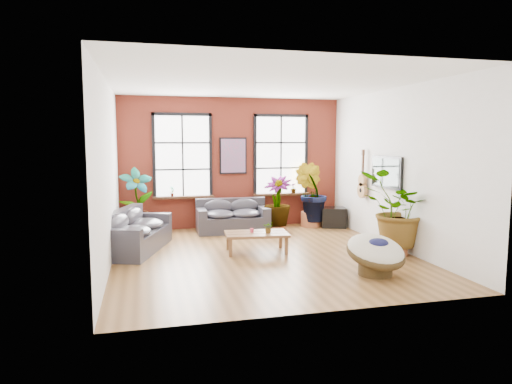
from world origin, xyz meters
TOP-DOWN VIEW (x-y plane):
  - room at (0.00, 0.15)m, footprint 6.04×6.54m
  - sofa_back at (-0.15, 2.58)m, footprint 1.86×0.94m
  - sofa_left at (-2.59, 1.05)m, footprint 1.60×2.40m
  - coffee_table at (-0.07, 0.28)m, footprint 1.38×0.87m
  - papasan_chair at (1.58, -1.82)m, footprint 1.16×1.18m
  - poster at (0.00, 3.18)m, footprint 0.74×0.06m
  - tv_wall_unit at (2.93, 0.60)m, footprint 0.13×1.86m
  - media_box at (2.66, 2.51)m, footprint 0.78×0.72m
  - pot_back_left at (-2.57, 2.69)m, footprint 0.74×0.74m
  - pot_back_right at (2.10, 2.77)m, footprint 0.64×0.64m
  - pot_right_wall at (2.67, -0.61)m, footprint 0.56×0.56m
  - pot_mid at (1.01, 2.43)m, footprint 0.48×0.48m
  - floor_plant_back_left at (-2.54, 2.66)m, footprint 0.93×0.74m
  - floor_plant_back_right at (2.07, 2.73)m, footprint 1.13×1.12m
  - floor_plant_right_wall at (2.69, -0.63)m, footprint 1.58×1.42m
  - floor_plant_mid at (1.02, 2.41)m, footprint 1.01×1.01m
  - table_plant at (0.17, 0.18)m, footprint 0.28×0.26m
  - sill_plant_left at (-1.65, 3.13)m, footprint 0.17×0.17m
  - sill_plant_right at (1.70, 3.13)m, footprint 0.19×0.19m

SIDE VIEW (x-z plane):
  - pot_mid at x=1.01m, z-range 0.00..0.34m
  - pot_right_wall at x=2.67m, z-range 0.00..0.39m
  - pot_back_right at x=2.10m, z-range 0.00..0.41m
  - pot_back_left at x=-2.57m, z-range 0.00..0.41m
  - media_box at x=2.66m, z-range 0.00..0.54m
  - coffee_table at x=-0.07m, z-range 0.12..0.63m
  - sofa_back at x=-0.15m, z-range -0.04..0.80m
  - sofa_left at x=-2.59m, z-range -0.04..0.84m
  - papasan_chair at x=1.58m, z-range 0.01..0.79m
  - table_plant at x=0.17m, z-range 0.42..0.67m
  - floor_plant_mid at x=1.02m, z-range 0.14..1.43m
  - floor_plant_back_left at x=-2.54m, z-range 0.15..1.70m
  - floor_plant_right_wall at x=2.69m, z-range 0.16..1.73m
  - floor_plant_back_right at x=2.07m, z-range 0.15..1.76m
  - sill_plant_left at x=-1.65m, z-range 0.90..1.17m
  - sill_plant_right at x=1.70m, z-range 0.90..1.17m
  - tv_wall_unit at x=2.93m, z-range 0.94..2.14m
  - room at x=0.00m, z-range -0.02..3.52m
  - poster at x=0.00m, z-range 1.46..2.44m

